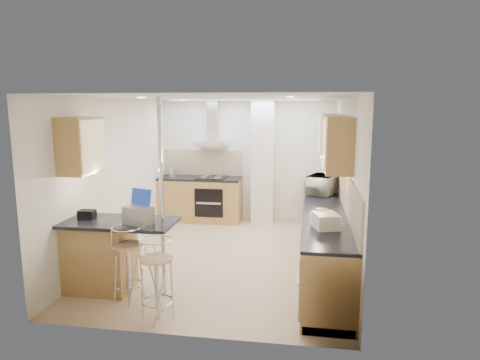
% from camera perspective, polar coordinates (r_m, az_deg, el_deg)
% --- Properties ---
extents(ground, '(4.80, 4.80, 0.00)m').
position_cam_1_polar(ground, '(6.93, -1.82, -10.22)').
color(ground, '#D2AF8C').
rests_on(ground, ground).
extents(room_shell, '(3.64, 4.84, 2.51)m').
position_cam_1_polar(room_shell, '(6.88, 1.35, 2.87)').
color(room_shell, silver).
rests_on(room_shell, ground).
extents(right_counter, '(0.63, 4.40, 0.92)m').
position_cam_1_polar(right_counter, '(6.68, 11.00, -7.01)').
color(right_counter, '#A37141').
rests_on(right_counter, ground).
extents(back_counter, '(1.70, 0.63, 0.92)m').
position_cam_1_polar(back_counter, '(8.97, -5.30, -2.53)').
color(back_counter, '#A37141').
rests_on(back_counter, ground).
extents(peninsula, '(1.47, 0.72, 0.94)m').
position_cam_1_polar(peninsula, '(5.79, -15.79, -9.71)').
color(peninsula, '#A37141').
rests_on(peninsula, ground).
extents(microwave, '(0.56, 0.67, 0.32)m').
position_cam_1_polar(microwave, '(7.27, 10.88, -0.62)').
color(microwave, silver).
rests_on(microwave, right_counter).
extents(laptop, '(0.38, 0.34, 0.22)m').
position_cam_1_polar(laptop, '(5.42, -13.39, -4.59)').
color(laptop, '#9DA1A5').
rests_on(laptop, peninsula).
extents(bag, '(0.21, 0.16, 0.11)m').
position_cam_1_polar(bag, '(5.88, -19.72, -4.33)').
color(bag, black).
rests_on(bag, peninsula).
extents(bar_stool_near, '(0.41, 0.41, 0.96)m').
position_cam_1_polar(bar_stool_near, '(5.47, -14.71, -10.79)').
color(bar_stool_near, tan).
rests_on(bar_stool_near, ground).
extents(bar_stool_end, '(0.49, 0.49, 0.95)m').
position_cam_1_polar(bar_stool_end, '(4.96, -11.02, -12.86)').
color(bar_stool_end, tan).
rests_on(bar_stool_end, ground).
extents(jar_a, '(0.15, 0.15, 0.19)m').
position_cam_1_polar(jar_a, '(7.85, 10.27, -0.29)').
color(jar_a, silver).
rests_on(jar_a, right_counter).
extents(jar_b, '(0.14, 0.14, 0.14)m').
position_cam_1_polar(jar_b, '(7.42, 10.79, -1.12)').
color(jar_b, silver).
rests_on(jar_b, right_counter).
extents(jar_c, '(0.18, 0.18, 0.19)m').
position_cam_1_polar(jar_c, '(5.46, 10.89, -4.78)').
color(jar_c, '#C1BA9A').
rests_on(jar_c, right_counter).
extents(jar_d, '(0.12, 0.12, 0.15)m').
position_cam_1_polar(jar_d, '(5.49, 11.83, -4.92)').
color(jar_d, silver).
rests_on(jar_d, right_counter).
extents(bread_bin, '(0.35, 0.40, 0.18)m').
position_cam_1_polar(bread_bin, '(5.28, 11.36, -5.35)').
color(bread_bin, silver).
rests_on(bread_bin, right_counter).
extents(kettle, '(0.16, 0.16, 0.20)m').
position_cam_1_polar(kettle, '(9.05, -8.92, 1.11)').
color(kettle, silver).
rests_on(kettle, back_counter).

